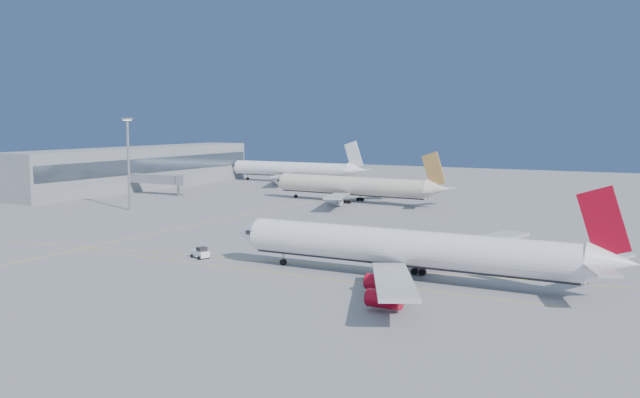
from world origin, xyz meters
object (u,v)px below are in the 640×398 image
(airliner_etihad, at_px, (355,186))
(light_mast, at_px, (128,156))
(airliner_virgin, at_px, (413,249))
(pushback_tug, at_px, (201,253))
(airliner_third, at_px, (294,169))

(airliner_etihad, xyz_separation_m, light_mast, (-47.02, -46.55, 10.15))
(airliner_virgin, distance_m, pushback_tug, 40.44)
(airliner_third, xyz_separation_m, light_mast, (4.11, -97.73, 9.92))
(airliner_virgin, xyz_separation_m, light_mast, (-100.13, 44.44, 10.16))
(airliner_etihad, bearing_deg, pushback_tug, -76.76)
(airliner_virgin, bearing_deg, pushback_tug, -177.26)
(light_mast, bearing_deg, airliner_etihad, 44.71)
(airliner_third, distance_m, light_mast, 98.31)
(airliner_etihad, height_order, pushback_tug, airliner_etihad)
(airliner_virgin, bearing_deg, light_mast, 156.74)
(airliner_virgin, height_order, pushback_tug, airliner_virgin)
(pushback_tug, bearing_deg, airliner_etihad, 120.41)
(airliner_virgin, bearing_deg, airliner_third, 126.92)
(airliner_third, distance_m, pushback_tug, 157.30)
(airliner_third, xyz_separation_m, pushback_tug, (64.02, -143.62, -4.18))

